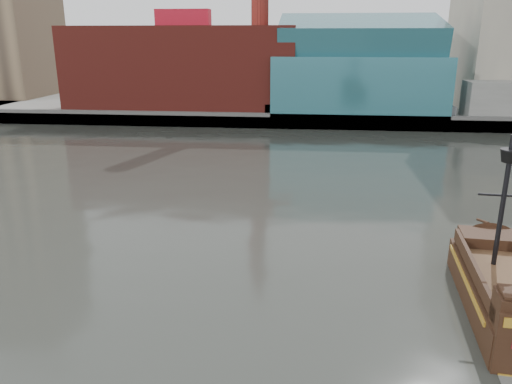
# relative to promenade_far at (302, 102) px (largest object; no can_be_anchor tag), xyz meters

# --- Properties ---
(ground) EXTENTS (400.00, 400.00, 0.00)m
(ground) POSITION_rel_promenade_far_xyz_m (0.00, -92.00, -1.00)
(ground) COLOR #282A25
(ground) RESTS_ON ground
(promenade_far) EXTENTS (220.00, 60.00, 2.00)m
(promenade_far) POSITION_rel_promenade_far_xyz_m (0.00, 0.00, 0.00)
(promenade_far) COLOR slate
(promenade_far) RESTS_ON ground
(seawall) EXTENTS (220.00, 1.00, 2.60)m
(seawall) POSITION_rel_promenade_far_xyz_m (0.00, -29.50, 0.30)
(seawall) COLOR #4C4C49
(seawall) RESTS_ON ground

